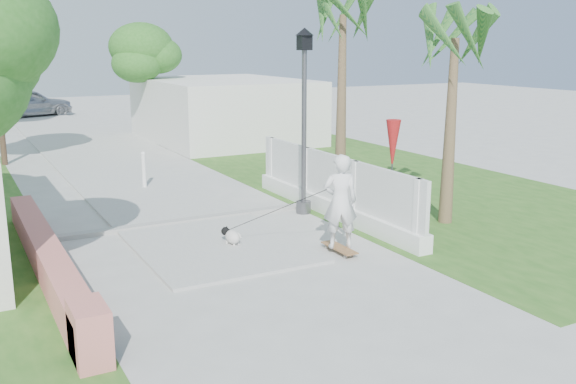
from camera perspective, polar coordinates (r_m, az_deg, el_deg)
ground at (r=9.95m, az=2.50°, el=-11.12°), size 90.00×90.00×0.00m
path_strip at (r=28.47m, az=-18.53°, el=4.20°), size 3.20×36.00×0.06m
curb at (r=15.11m, az=-9.18°, el=-2.57°), size 6.50×0.25×0.10m
grass_right at (r=20.05m, az=8.07°, el=1.21°), size 8.00×20.00×0.01m
pink_wall at (r=12.03m, az=-20.35°, el=-6.02°), size 0.45×8.20×0.80m
lattice_fence at (r=15.53m, az=3.91°, el=-0.12°), size 0.35×7.00×1.50m
building_right at (r=28.05m, az=-5.75°, el=7.30°), size 6.00×8.00×2.60m
street_lamp at (r=15.38m, az=1.44°, el=6.89°), size 0.44×0.44×4.44m
bollard at (r=18.78m, az=-12.69°, el=2.01°), size 0.14×0.14×1.09m
patio_umbrella at (r=15.70m, az=9.30°, el=4.12°), size 0.36×0.36×2.30m
tree_path_right at (r=28.88m, az=-12.61°, el=11.59°), size 3.00×3.00×4.79m
palm_far at (r=17.04m, az=4.90°, el=14.38°), size 1.80×1.80×5.30m
palm_near at (r=14.91m, az=14.60°, el=12.18°), size 1.80×1.80×4.70m
skateboarder at (r=12.81m, az=0.09°, el=-1.51°), size 2.12×2.09×2.00m
dog at (r=13.24m, az=-5.06°, el=-3.93°), size 0.40×0.56×0.40m
parked_car at (r=39.42m, az=-22.12°, el=7.35°), size 5.12×3.29×1.62m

